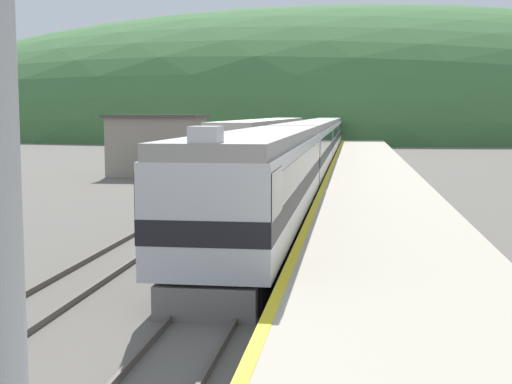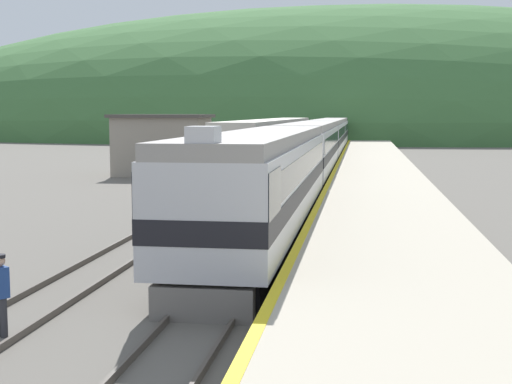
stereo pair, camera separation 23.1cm
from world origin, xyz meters
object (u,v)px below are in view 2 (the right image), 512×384
at_px(carriage_fourth, 336,132).
at_px(track_worker, 1,290).
at_px(express_train_lead_car, 264,181).
at_px(carriage_third, 327,138).
at_px(carriage_second, 310,150).
at_px(siding_train, 274,142).

bearing_deg(carriage_fourth, track_worker, -92.76).
height_order(express_train_lead_car, track_worker, express_train_lead_car).
distance_m(express_train_lead_car, carriage_third, 44.38).
xyz_separation_m(carriage_second, carriage_fourth, (0.00, 44.43, 0.00)).
bearing_deg(express_train_lead_car, carriage_fourth, 90.00).
xyz_separation_m(express_train_lead_car, carriage_second, (0.00, 22.17, -0.01)).
xyz_separation_m(express_train_lead_car, carriage_fourth, (0.00, 66.59, -0.01)).
distance_m(siding_train, track_worker, 47.17).
bearing_deg(carriage_fourth, carriage_second, -90.00).
bearing_deg(express_train_lead_car, carriage_second, 90.00).
bearing_deg(carriage_second, track_worker, -96.37).
bearing_deg(track_worker, carriage_fourth, 87.24).
distance_m(carriage_third, carriage_fourth, 22.21).
height_order(express_train_lead_car, carriage_third, express_train_lead_car).
height_order(siding_train, track_worker, siding_train).
xyz_separation_m(carriage_third, carriage_fourth, (0.00, 22.21, 0.00)).
xyz_separation_m(carriage_second, siding_train, (-4.07, 13.41, -0.06)).
relative_size(express_train_lead_car, track_worker, 12.29).
distance_m(carriage_second, track_worker, 33.98).
height_order(carriage_third, track_worker, carriage_third).
xyz_separation_m(carriage_third, track_worker, (-3.77, -55.96, -1.15)).
relative_size(carriage_third, carriage_fourth, 1.00).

